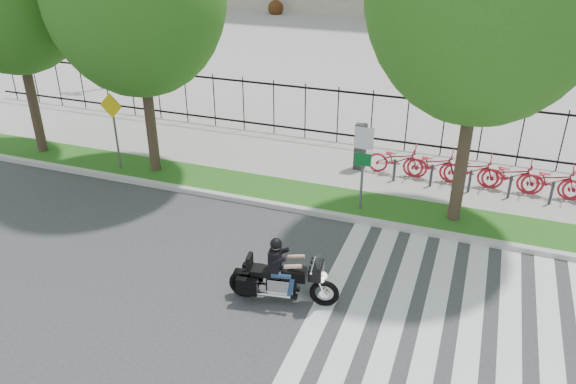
% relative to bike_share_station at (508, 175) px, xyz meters
% --- Properties ---
extents(ground, '(120.00, 120.00, 0.00)m').
position_rel_bike_share_station_xyz_m(ground, '(-5.73, -7.20, -0.64)').
color(ground, '#343436').
rests_on(ground, ground).
extents(curb, '(60.00, 0.20, 0.15)m').
position_rel_bike_share_station_xyz_m(curb, '(-5.73, -3.10, -0.57)').
color(curb, '#B8B5AD').
rests_on(curb, ground).
extents(grass_verge, '(60.00, 1.50, 0.15)m').
position_rel_bike_share_station_xyz_m(grass_verge, '(-5.73, -2.25, -0.57)').
color(grass_verge, '#204D13').
rests_on(grass_verge, ground).
extents(sidewalk, '(60.00, 3.50, 0.15)m').
position_rel_bike_share_station_xyz_m(sidewalk, '(-5.73, 0.25, -0.57)').
color(sidewalk, gray).
rests_on(sidewalk, ground).
extents(plaza, '(80.00, 34.00, 0.10)m').
position_rel_bike_share_station_xyz_m(plaza, '(-5.73, 17.80, -0.59)').
color(plaza, gray).
rests_on(plaza, ground).
extents(crosswalk_stripes, '(5.70, 8.00, 0.01)m').
position_rel_bike_share_station_xyz_m(crosswalk_stripes, '(-0.90, -7.20, -0.63)').
color(crosswalk_stripes, silver).
rests_on(crosswalk_stripes, ground).
extents(iron_fence, '(30.00, 0.06, 2.00)m').
position_rel_bike_share_station_xyz_m(iron_fence, '(-5.73, 2.00, 0.51)').
color(iron_fence, black).
rests_on(iron_fence, sidewalk).
extents(lamp_post_left, '(1.06, 0.70, 4.25)m').
position_rel_bike_share_station_xyz_m(lamp_post_left, '(-17.73, 4.80, 2.57)').
color(lamp_post_left, black).
rests_on(lamp_post_left, ground).
extents(bike_share_station, '(8.90, 0.86, 1.50)m').
position_rel_bike_share_station_xyz_m(bike_share_station, '(0.00, 0.00, 0.00)').
color(bike_share_station, '#2D2D33').
rests_on(bike_share_station, sidewalk).
extents(sign_pole_regulatory, '(0.50, 0.09, 2.50)m').
position_rel_bike_share_station_xyz_m(sign_pole_regulatory, '(-3.77, -2.62, 1.10)').
color(sign_pole_regulatory, '#59595B').
rests_on(sign_pole_regulatory, grass_verge).
extents(sign_pole_warning, '(0.78, 0.09, 2.49)m').
position_rel_bike_share_station_xyz_m(sign_pole_warning, '(-11.59, -2.62, 1.10)').
color(sign_pole_warning, '#59595B').
rests_on(sign_pole_warning, grass_verge).
extents(motorcycle_rider, '(2.40, 0.88, 1.86)m').
position_rel_bike_share_station_xyz_m(motorcycle_rider, '(-4.42, -6.96, -0.02)').
color(motorcycle_rider, black).
rests_on(motorcycle_rider, ground).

